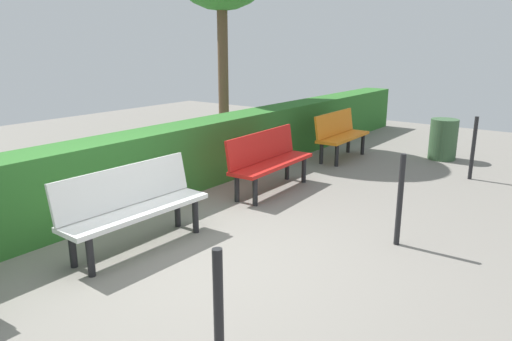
% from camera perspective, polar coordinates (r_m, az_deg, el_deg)
% --- Properties ---
extents(ground_plane, '(19.06, 19.06, 0.00)m').
position_cam_1_polar(ground_plane, '(4.87, -6.73, -10.48)').
color(ground_plane, gray).
extents(bench_orange, '(1.43, 0.48, 0.86)m').
position_cam_1_polar(bench_orange, '(8.91, 10.07, 4.45)').
color(bench_orange, orange).
rests_on(bench_orange, ground_plane).
extents(bench_red, '(1.64, 0.52, 0.86)m').
position_cam_1_polar(bench_red, '(6.83, 1.50, 1.47)').
color(bench_red, red).
rests_on(bench_red, ground_plane).
extents(bench_white, '(1.66, 0.51, 0.86)m').
position_cam_1_polar(bench_white, '(5.10, -14.61, -3.84)').
color(bench_white, white).
rests_on(bench_white, ground_plane).
extents(hedge_row, '(15.06, 0.60, 0.96)m').
position_cam_1_polar(hedge_row, '(6.66, -11.95, 0.73)').
color(hedge_row, '#2D6B28').
rests_on(hedge_row, ground_plane).
extents(railing_post_near, '(0.06, 0.06, 1.00)m').
position_cam_1_polar(railing_post_near, '(8.15, 24.68, 2.45)').
color(railing_post_near, black).
rests_on(railing_post_near, ground_plane).
extents(railing_post_mid, '(0.06, 0.06, 1.00)m').
position_cam_1_polar(railing_post_mid, '(5.20, 16.93, -3.44)').
color(railing_post_mid, black).
rests_on(railing_post_mid, ground_plane).
extents(railing_post_far, '(0.06, 0.06, 1.00)m').
position_cam_1_polar(railing_post_far, '(2.90, -4.48, -18.41)').
color(railing_post_far, black).
rests_on(railing_post_far, ground_plane).
extents(trash_bin, '(0.49, 0.49, 0.75)m').
position_cam_1_polar(trash_bin, '(9.40, 21.60, 3.51)').
color(trash_bin, '#385938').
rests_on(trash_bin, ground_plane).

